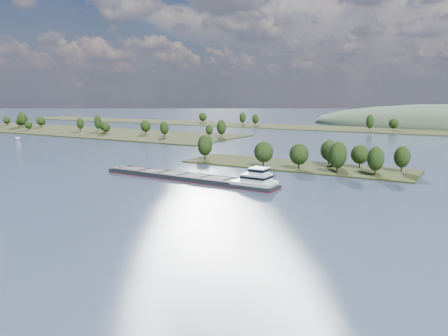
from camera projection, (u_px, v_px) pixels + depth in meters
The scene contains 6 objects.
ground at pixel (227, 193), 138.67m from camera, with size 1800.00×1800.00×0.00m, color #37475F.
tree_island at pixel (306, 159), 185.46m from camera, with size 100.00×30.00×13.69m.
left_bank at pixel (76, 130), 371.58m from camera, with size 300.00×80.00×16.12m.
back_shoreline at pixel (398, 131), 372.93m from camera, with size 900.00×60.00×15.55m.
cargo_barge at pixel (198, 178), 157.25m from camera, with size 72.36×11.05×9.75m.
motorboat at pixel (18, 138), 299.35m from camera, with size 2.53×6.72×2.60m, color white.
Camera 1 is at (67.34, 2.48, 30.76)m, focal length 35.00 mm.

